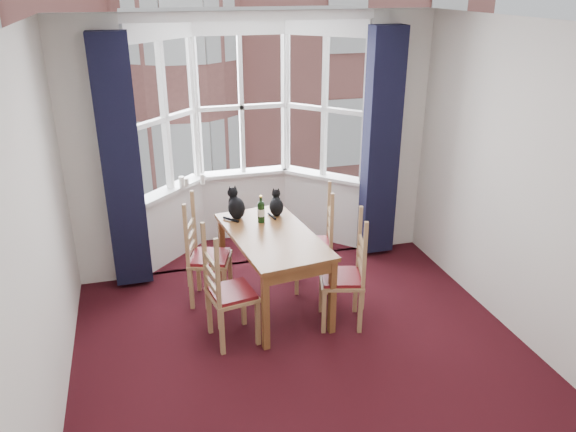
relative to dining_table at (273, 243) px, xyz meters
name	(u,v)px	position (x,y,z in m)	size (l,w,h in m)	color
floor	(317,379)	(0.07, -1.23, -0.70)	(4.50, 4.50, 0.00)	black
ceiling	(326,28)	(0.07, -1.23, 2.10)	(4.50, 4.50, 0.00)	white
wall_left	(30,260)	(-1.93, -1.23, 0.70)	(4.50, 4.50, 0.00)	silver
wall_right	(550,200)	(2.07, -1.23, 0.70)	(4.50, 4.50, 0.00)	silver
wall_back_pier_left	(98,158)	(-1.58, 1.02, 0.70)	(0.70, 0.12, 2.80)	silver
wall_back_pier_right	(393,136)	(1.72, 1.02, 0.70)	(0.70, 0.12, 2.80)	silver
bay_window	(246,135)	(0.07, 1.53, 0.70)	(2.76, 0.94, 2.80)	white
curtain_left	(122,166)	(-1.35, 0.84, 0.65)	(0.38, 0.22, 2.60)	black
curtain_right	(381,145)	(1.49, 0.84, 0.65)	(0.38, 0.22, 2.60)	black
dining_table	(273,243)	(0.00, 0.00, 0.00)	(0.94, 1.51, 0.80)	brown
chair_left_near	(222,296)	(-0.59, -0.48, -0.23)	(0.46, 0.48, 0.92)	#A57E50
chair_left_far	(201,259)	(-0.68, 0.30, -0.23)	(0.51, 0.52, 0.92)	#A57E50
chair_right_near	(351,279)	(0.64, -0.49, -0.23)	(0.49, 0.51, 0.92)	#A57E50
chair_right_far	(321,246)	(0.59, 0.25, -0.23)	(0.49, 0.51, 0.92)	#A57E50
cat_left	(236,206)	(-0.26, 0.50, 0.23)	(0.23, 0.28, 0.34)	black
cat_right	(276,205)	(0.16, 0.47, 0.21)	(0.18, 0.23, 0.28)	black
wine_bottle	(261,211)	(-0.04, 0.32, 0.23)	(0.07, 0.07, 0.29)	black
candle_tall	(182,182)	(-0.73, 1.37, 0.24)	(0.06, 0.06, 0.13)	white
candle_short	(186,182)	(-0.67, 1.40, 0.22)	(0.06, 0.06, 0.10)	white
candle_extra	(202,179)	(-0.49, 1.42, 0.23)	(0.05, 0.05, 0.12)	white
street	(156,134)	(0.07, 31.02, -6.70)	(80.00, 80.00, 0.00)	#333335
tenement_building	(169,34)	(0.07, 12.78, 0.90)	(18.40, 7.80, 15.20)	#A65E55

